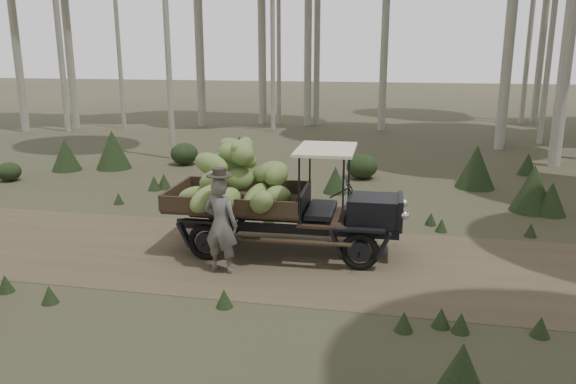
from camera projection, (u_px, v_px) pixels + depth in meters
name	position (u px, v px, depth m)	size (l,w,h in m)	color
ground	(326.00, 262.00, 10.56)	(120.00, 120.00, 0.00)	#473D2B
dirt_track	(326.00, 262.00, 10.56)	(70.00, 4.00, 0.01)	brown
banana_truck	(260.00, 185.00, 10.83)	(4.64, 2.21, 2.31)	black
farmer	(221.00, 224.00, 9.90)	(0.70, 0.54, 1.90)	#5B5953
undergrowth	(372.00, 257.00, 9.32)	(22.27, 20.30, 1.32)	#233319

